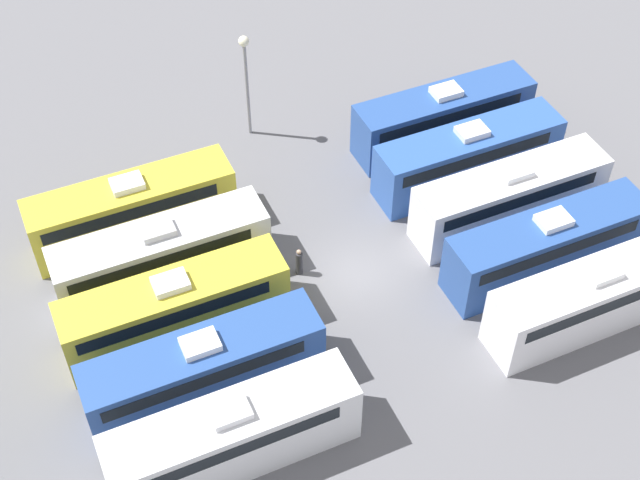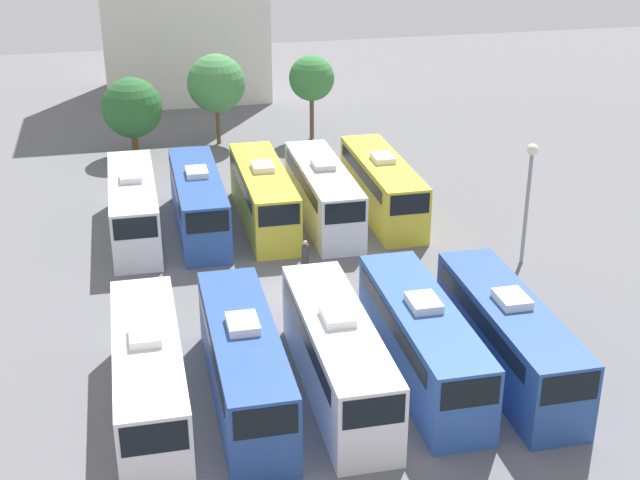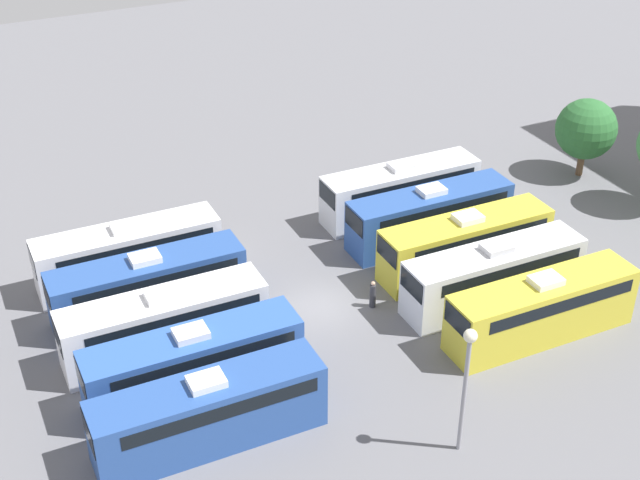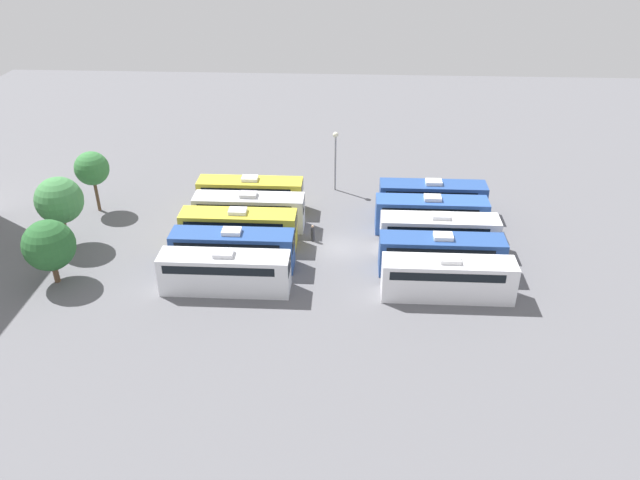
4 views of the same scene
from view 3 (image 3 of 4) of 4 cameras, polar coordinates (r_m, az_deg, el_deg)
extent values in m
plane|color=slate|center=(49.81, 0.19, -4.25)|extent=(121.34, 121.34, 0.00)
cube|color=white|center=(52.38, -12.15, -0.91)|extent=(2.53, 10.56, 3.33)
cube|color=black|center=(51.94, -11.98, 0.04)|extent=(2.57, 8.97, 0.73)
cube|color=black|center=(51.28, -17.92, -1.34)|extent=(2.23, 0.08, 1.16)
cube|color=white|center=(51.45, -12.37, 0.82)|extent=(1.20, 1.60, 0.35)
cube|color=#284C93|center=(49.32, -10.93, -2.96)|extent=(2.53, 10.56, 3.33)
cube|color=black|center=(48.85, -10.74, -1.96)|extent=(2.57, 8.97, 0.73)
cube|color=black|center=(48.14, -17.06, -3.47)|extent=(2.23, 0.08, 1.16)
cube|color=white|center=(48.33, -11.14, -1.15)|extent=(1.20, 1.60, 0.35)
cube|color=white|center=(46.28, -9.92, -5.37)|extent=(2.53, 10.56, 3.33)
cube|color=black|center=(45.79, -9.71, -4.33)|extent=(2.57, 8.97, 0.73)
cube|color=black|center=(45.06, -16.46, -5.98)|extent=(2.23, 0.08, 1.16)
cube|color=white|center=(45.23, -10.12, -3.49)|extent=(1.20, 1.60, 0.35)
cube|color=#2D56A8|center=(43.53, -8.09, -7.86)|extent=(2.53, 10.56, 3.33)
cube|color=black|center=(43.00, -7.84, -6.79)|extent=(2.57, 8.97, 0.73)
cube|color=black|center=(42.18, -15.05, -8.62)|extent=(2.23, 0.08, 1.16)
cube|color=silver|center=(42.41, -8.27, -5.93)|extent=(1.20, 1.60, 0.35)
cube|color=#284C93|center=(40.77, -7.11, -10.95)|extent=(2.53, 10.56, 3.33)
cube|color=black|center=(40.20, -6.84, -9.85)|extent=(2.57, 8.97, 0.73)
cube|color=black|center=(39.39, -14.60, -11.88)|extent=(2.23, 0.08, 1.16)
cube|color=white|center=(39.57, -7.28, -8.97)|extent=(1.20, 1.60, 0.35)
cube|color=silver|center=(58.15, 5.16, 3.11)|extent=(2.53, 10.56, 3.33)
cube|color=black|center=(57.84, 5.43, 3.99)|extent=(2.57, 8.97, 0.73)
cube|color=black|center=(55.49, 0.48, 2.88)|extent=(2.23, 0.08, 1.16)
cube|color=silver|center=(57.32, 5.25, 4.74)|extent=(1.20, 1.60, 0.35)
cube|color=#284C93|center=(55.43, 7.04, 1.50)|extent=(2.53, 10.56, 3.33)
cube|color=black|center=(55.10, 7.33, 2.41)|extent=(2.57, 8.97, 0.73)
cube|color=black|center=(52.63, 2.21, 1.18)|extent=(2.23, 0.08, 1.16)
cube|color=white|center=(54.55, 7.16, 3.18)|extent=(1.20, 1.60, 0.35)
cube|color=gold|center=(52.80, 9.28, -0.31)|extent=(2.53, 10.56, 3.33)
cube|color=black|center=(52.45, 9.60, 0.64)|extent=(2.57, 8.97, 0.73)
cube|color=black|center=(49.84, 4.32, -0.75)|extent=(2.23, 0.08, 1.16)
cube|color=white|center=(51.88, 9.45, 1.42)|extent=(1.20, 1.60, 0.35)
cube|color=silver|center=(50.22, 11.03, -2.29)|extent=(2.53, 10.56, 3.33)
cube|color=black|center=(49.85, 11.39, -1.31)|extent=(2.57, 8.97, 0.73)
cube|color=black|center=(47.15, 5.90, -2.88)|extent=(2.23, 0.08, 1.16)
cube|color=#B2B2B7|center=(49.25, 11.24, -0.50)|extent=(1.20, 1.60, 0.35)
cube|color=gold|center=(48.09, 13.98, -4.35)|extent=(2.53, 10.56, 3.33)
cube|color=black|center=(47.71, 14.38, -3.33)|extent=(2.57, 8.97, 0.73)
cube|color=black|center=(44.82, 8.80, -5.14)|extent=(2.23, 0.08, 1.16)
cube|color=white|center=(47.08, 14.26, -2.52)|extent=(1.20, 1.60, 0.35)
cylinder|color=#333338|center=(49.47, 3.39, -3.59)|extent=(0.36, 0.36, 1.42)
sphere|color=tan|center=(49.01, 3.42, -2.79)|extent=(0.24, 0.24, 0.24)
cylinder|color=gray|center=(39.68, 9.20, -9.83)|extent=(0.20, 0.20, 6.15)
sphere|color=#EAE5C6|center=(37.65, 9.61, -6.07)|extent=(0.60, 0.60, 0.60)
cylinder|color=brown|center=(65.98, 16.35, 4.84)|extent=(0.48, 0.48, 2.04)
sphere|color=#28602D|center=(64.96, 16.67, 6.83)|extent=(4.25, 4.25, 4.25)
camera|label=1|loc=(70.71, 1.22, 35.03)|focal=50.00mm
camera|label=2|loc=(49.49, -51.25, 9.98)|focal=50.00mm
camera|label=4|loc=(87.81, -16.75, 30.16)|focal=35.00mm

